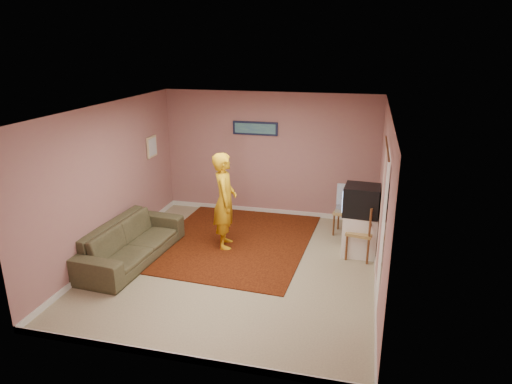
% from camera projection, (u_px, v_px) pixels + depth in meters
% --- Properties ---
extents(ground, '(5.00, 5.00, 0.00)m').
position_uv_depth(ground, '(237.00, 265.00, 7.63)').
color(ground, tan).
rests_on(ground, ground).
extents(wall_back, '(4.50, 0.02, 2.60)m').
position_uv_depth(wall_back, '(269.00, 155.00, 9.52)').
color(wall_back, '#9F7169').
rests_on(wall_back, ground).
extents(wall_front, '(4.50, 0.02, 2.60)m').
position_uv_depth(wall_front, '(172.00, 261.00, 4.91)').
color(wall_front, '#9F7169').
rests_on(wall_front, ground).
extents(wall_left, '(0.02, 5.00, 2.60)m').
position_uv_depth(wall_left, '(109.00, 181.00, 7.73)').
color(wall_left, '#9F7169').
rests_on(wall_left, ground).
extents(wall_right, '(0.02, 5.00, 2.60)m').
position_uv_depth(wall_right, '(383.00, 202.00, 6.71)').
color(wall_right, '#9F7169').
rests_on(wall_right, ground).
extents(ceiling, '(4.50, 5.00, 0.02)m').
position_uv_depth(ceiling, '(235.00, 108.00, 6.81)').
color(ceiling, silver).
rests_on(ceiling, wall_back).
extents(baseboard_back, '(4.50, 0.02, 0.10)m').
position_uv_depth(baseboard_back, '(269.00, 211.00, 9.91)').
color(baseboard_back, silver).
rests_on(baseboard_back, ground).
extents(baseboard_front, '(4.50, 0.02, 0.10)m').
position_uv_depth(baseboard_front, '(178.00, 357.00, 5.32)').
color(baseboard_front, silver).
rests_on(baseboard_front, ground).
extents(baseboard_left, '(0.02, 5.00, 0.10)m').
position_uv_depth(baseboard_left, '(116.00, 248.00, 8.12)').
color(baseboard_left, silver).
rests_on(baseboard_left, ground).
extents(baseboard_right, '(0.02, 5.00, 0.10)m').
position_uv_depth(baseboard_right, '(375.00, 278.00, 7.10)').
color(baseboard_right, silver).
rests_on(baseboard_right, ground).
extents(window, '(0.01, 1.10, 1.50)m').
position_uv_depth(window, '(385.00, 214.00, 5.83)').
color(window, black).
rests_on(window, wall_right).
extents(curtain_sheer, '(0.01, 0.75, 2.10)m').
position_uv_depth(curtain_sheer, '(382.00, 233.00, 5.76)').
color(curtain_sheer, white).
rests_on(curtain_sheer, wall_right).
extents(curtain_floral, '(0.01, 0.35, 2.10)m').
position_uv_depth(curtain_floral, '(380.00, 214.00, 6.41)').
color(curtain_floral, silver).
rests_on(curtain_floral, wall_right).
extents(curtain_rod, '(0.02, 1.40, 0.02)m').
position_uv_depth(curtain_rod, '(387.00, 147.00, 5.57)').
color(curtain_rod, brown).
rests_on(curtain_rod, wall_right).
extents(picture_back, '(0.95, 0.04, 0.28)m').
position_uv_depth(picture_back, '(255.00, 128.00, 9.39)').
color(picture_back, '#131936').
rests_on(picture_back, wall_back).
extents(picture_left, '(0.04, 0.38, 0.42)m').
position_uv_depth(picture_left, '(152.00, 147.00, 9.12)').
color(picture_left, beige).
rests_on(picture_left, wall_left).
extents(area_rug, '(2.86, 3.50, 0.02)m').
position_uv_depth(area_rug, '(235.00, 240.00, 8.55)').
color(area_rug, black).
rests_on(area_rug, ground).
extents(tv_cabinet, '(0.58, 0.53, 0.74)m').
position_uv_depth(tv_cabinet, '(359.00, 234.00, 7.92)').
color(tv_cabinet, white).
rests_on(tv_cabinet, ground).
extents(crt_tv, '(0.64, 0.57, 0.51)m').
position_uv_depth(crt_tv, '(362.00, 200.00, 7.72)').
color(crt_tv, black).
rests_on(crt_tv, tv_cabinet).
extents(chair_a, '(0.48, 0.47, 0.50)m').
position_uv_depth(chair_a, '(346.00, 207.00, 8.68)').
color(chair_a, '#A88052').
rests_on(chair_a, ground).
extents(dvd_player, '(0.40, 0.29, 0.07)m').
position_uv_depth(dvd_player, '(346.00, 210.00, 8.70)').
color(dvd_player, '#B0B0B5').
rests_on(dvd_player, chair_a).
extents(blue_throw, '(0.40, 0.05, 0.42)m').
position_uv_depth(blue_throw, '(347.00, 195.00, 8.80)').
color(blue_throw, '#8BAFE4').
rests_on(blue_throw, chair_a).
extents(chair_b, '(0.50, 0.52, 0.54)m').
position_uv_depth(chair_b, '(361.00, 225.00, 7.70)').
color(chair_b, '#A88052').
rests_on(chair_b, ground).
extents(game_console, '(0.26, 0.23, 0.05)m').
position_uv_depth(game_console, '(361.00, 229.00, 7.73)').
color(game_console, white).
rests_on(game_console, chair_b).
extents(sofa, '(1.03, 2.31, 0.66)m').
position_uv_depth(sofa, '(131.00, 242.00, 7.71)').
color(sofa, '#4A482D').
rests_on(sofa, ground).
extents(person, '(0.57, 0.72, 1.74)m').
position_uv_depth(person, '(225.00, 201.00, 8.06)').
color(person, gold).
rests_on(person, ground).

